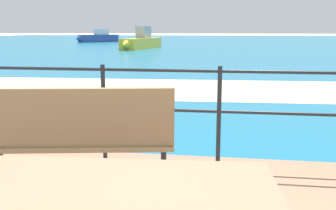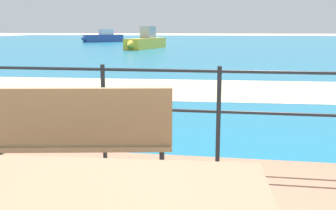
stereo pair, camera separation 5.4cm
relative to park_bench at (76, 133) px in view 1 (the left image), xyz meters
name	(u,v)px [view 1 (the left image)]	position (x,y,z in m)	size (l,w,h in m)	color
sea_water	(221,43)	(0.51, 38.61, -0.60)	(90.00, 90.00, 0.01)	#196B8E
beach_strip	(198,89)	(0.51, 6.39, -0.60)	(54.00, 3.37, 0.01)	tan
park_bench	(76,133)	(0.00, 0.00, 0.00)	(1.60, 0.69, 0.92)	#8C704C
railing_fence	(160,102)	(0.51, 0.98, 0.08)	(5.94, 0.04, 1.00)	#1E2328
boat_near	(141,42)	(-4.94, 25.15, -0.11)	(2.08, 5.74, 1.58)	yellow
boat_far	(98,37)	(-12.61, 38.52, -0.11)	(3.87, 4.33, 1.37)	#2D478C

